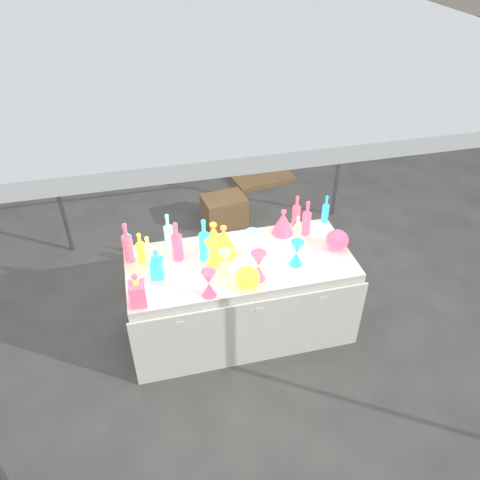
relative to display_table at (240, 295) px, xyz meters
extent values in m
plane|color=#5D5A56|center=(0.00, 0.01, -0.37)|extent=(80.00, 80.00, 0.00)
cylinder|color=gray|center=(-1.50, 1.51, 0.83)|extent=(0.04, 0.04, 2.40)
cylinder|color=gray|center=(1.50, 1.51, 0.83)|extent=(0.04, 0.04, 2.40)
cube|color=white|center=(0.00, 0.01, 2.06)|extent=(3.15, 3.15, 0.06)
cylinder|color=gray|center=(0.00, 1.48, 0.63)|extent=(3.00, 0.04, 0.04)
cube|color=white|center=(0.00, 0.01, 0.00)|extent=(1.80, 0.80, 0.75)
cube|color=white|center=(0.00, -0.41, -0.04)|extent=(1.84, 0.02, 0.68)
cube|color=white|center=(-0.55, -0.42, 0.23)|extent=(0.06, 0.00, 0.03)
cube|color=white|center=(0.05, -0.42, 0.23)|extent=(0.06, 0.00, 0.03)
cube|color=white|center=(0.55, -0.42, 0.23)|extent=(0.06, 0.00, 0.03)
cube|color=olive|center=(0.20, 1.63, -0.20)|extent=(0.52, 0.41, 0.34)
cube|color=olive|center=(0.90, 2.56, -0.34)|extent=(0.88, 0.70, 0.07)
camera|label=1|loc=(-0.68, -2.80, 2.72)|focal=35.00mm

